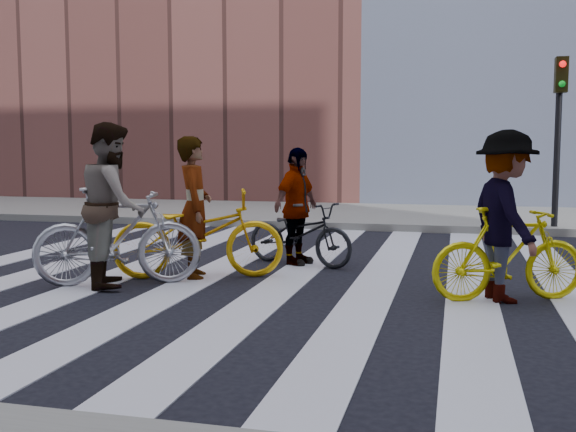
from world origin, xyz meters
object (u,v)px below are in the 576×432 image
at_px(rider_left, 194,208).
at_px(rider_mid, 113,205).
at_px(bike_yellow_left, 199,234).
at_px(bike_silver_mid, 118,236).
at_px(rider_right, 505,216).
at_px(rider_rear, 296,207).
at_px(bike_dark_rear, 300,234).
at_px(traffic_signal, 559,114).
at_px(bike_yellow_right, 509,254).

distance_m(rider_left, rider_mid, 1.02).
bearing_deg(bike_yellow_left, bike_silver_mid, 112.42).
distance_m(bike_yellow_left, rider_right, 3.70).
bearing_deg(bike_silver_mid, rider_rear, -66.42).
xyz_separation_m(bike_dark_rear, rider_left, (-1.07, -1.24, 0.45)).
bearing_deg(bike_yellow_left, rider_mid, 110.60).
bearing_deg(bike_dark_rear, rider_left, 159.06).
xyz_separation_m(traffic_signal, bike_silver_mid, (-5.74, -6.39, -1.69)).
relative_size(bike_silver_mid, rider_mid, 1.01).
relative_size(traffic_signal, bike_yellow_left, 1.56).
distance_m(traffic_signal, bike_silver_mid, 8.76).
bearing_deg(rider_mid, rider_right, -111.23).
relative_size(rider_right, rider_rear, 1.11).
height_order(bike_yellow_left, rider_right, rider_right).
xyz_separation_m(bike_silver_mid, bike_dark_rear, (1.78, 1.93, -0.15)).
height_order(bike_yellow_left, rider_rear, rider_rear).
bearing_deg(traffic_signal, bike_yellow_right, -101.78).
bearing_deg(rider_rear, rider_mid, 157.17).
relative_size(traffic_signal, bike_silver_mid, 1.69).
relative_size(bike_silver_mid, bike_dark_rear, 1.16).
relative_size(traffic_signal, rider_mid, 1.71).
bearing_deg(bike_yellow_right, bike_yellow_left, 62.81).
distance_m(bike_silver_mid, bike_yellow_right, 4.47).
relative_size(bike_yellow_right, bike_dark_rear, 1.00).
bearing_deg(rider_mid, traffic_signal, -66.68).
bearing_deg(rider_rear, rider_right, -102.02).
height_order(rider_right, rider_rear, rider_right).
bearing_deg(rider_rear, bike_yellow_right, -101.55).
distance_m(rider_left, rider_rear, 1.61).
bearing_deg(traffic_signal, bike_silver_mid, -131.92).
distance_m(bike_yellow_left, rider_rear, 1.60).
bearing_deg(traffic_signal, rider_left, -131.41).
distance_m(bike_silver_mid, bike_dark_rear, 2.63).
bearing_deg(bike_yellow_left, rider_rear, -57.83).
distance_m(bike_yellow_right, bike_dark_rear, 3.16).
bearing_deg(bike_dark_rear, bike_yellow_right, -102.02).
bearing_deg(bike_dark_rear, rider_mid, 156.37).
bearing_deg(rider_left, bike_dark_rear, -60.58).
relative_size(bike_yellow_right, rider_rear, 1.03).
xyz_separation_m(bike_silver_mid, rider_right, (4.41, 0.26, 0.32)).
xyz_separation_m(bike_yellow_right, rider_right, (-0.05, 0.00, 0.41)).
relative_size(traffic_signal, bike_yellow_right, 1.97).
relative_size(traffic_signal, rider_left, 1.86).
height_order(bike_silver_mid, rider_mid, rider_mid).
height_order(bike_silver_mid, rider_left, rider_left).
height_order(traffic_signal, bike_dark_rear, traffic_signal).
bearing_deg(bike_silver_mid, rider_right, -111.19).
bearing_deg(traffic_signal, rider_mid, -132.17).
xyz_separation_m(bike_yellow_right, rider_left, (-3.76, 0.43, 0.39)).
bearing_deg(traffic_signal, bike_yellow_left, -131.13).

